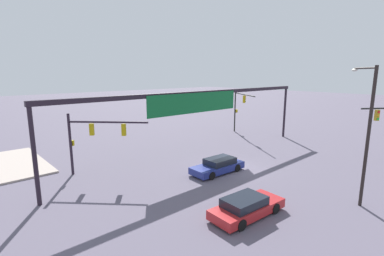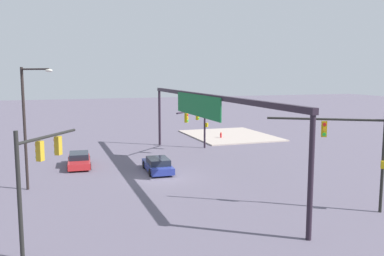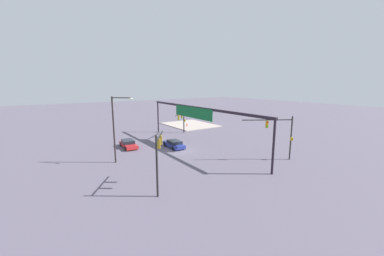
# 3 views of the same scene
# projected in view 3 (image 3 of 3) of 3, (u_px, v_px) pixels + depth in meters

# --- Properties ---
(ground_plane) EXTENTS (215.06, 215.06, 0.00)m
(ground_plane) POSITION_uv_depth(u_px,v_px,m) (179.00, 150.00, 37.61)
(ground_plane) COLOR #5B5464
(sidewalk_corner) EXTENTS (12.91, 10.20, 0.15)m
(sidewalk_corner) POSITION_uv_depth(u_px,v_px,m) (190.00, 125.00, 60.26)
(sidewalk_corner) COLOR #B0A095
(sidewalk_corner) RESTS_ON ground
(traffic_signal_near_corner) EXTENTS (3.97, 5.91, 6.00)m
(traffic_signal_near_corner) POSITION_uv_depth(u_px,v_px,m) (280.00, 130.00, 32.17)
(traffic_signal_near_corner) COLOR black
(traffic_signal_near_corner) RESTS_ON ground
(traffic_signal_opposite_side) EXTENTS (4.06, 2.79, 5.80)m
(traffic_signal_opposite_side) POSITION_uv_depth(u_px,v_px,m) (159.00, 151.00, 22.80)
(traffic_signal_opposite_side) COLOR black
(traffic_signal_opposite_side) RESTS_ON ground
(traffic_signal_cross_street) EXTENTS (4.67, 5.00, 5.07)m
(traffic_signal_cross_street) POSITION_uv_depth(u_px,v_px,m) (182.00, 118.00, 48.61)
(traffic_signal_cross_street) COLOR black
(traffic_signal_cross_street) RESTS_ON ground
(streetlamp_curved_arm) EXTENTS (2.31, 2.18, 8.68)m
(streetlamp_curved_arm) POSITION_uv_depth(u_px,v_px,m) (116.00, 125.00, 30.78)
(streetlamp_curved_arm) COLOR black
(streetlamp_curved_arm) RESTS_ON ground
(overhead_sign_gantry) EXTENTS (29.69, 0.43, 6.61)m
(overhead_sign_gantry) POSITION_uv_depth(u_px,v_px,m) (197.00, 112.00, 38.80)
(overhead_sign_gantry) COLOR black
(overhead_sign_gantry) RESTS_ON ground
(sedan_car_approaching) EXTENTS (4.84, 2.14, 1.21)m
(sedan_car_approaching) POSITION_uv_depth(u_px,v_px,m) (174.00, 144.00, 39.05)
(sedan_car_approaching) COLOR navy
(sedan_car_approaching) RESTS_ON ground
(sedan_car_waiting_far) EXTENTS (4.90, 2.21, 1.21)m
(sedan_car_waiting_far) POSITION_uv_depth(u_px,v_px,m) (128.00, 144.00, 39.10)
(sedan_car_waiting_far) COLOR #B22224
(sedan_car_waiting_far) RESTS_ON ground
(fire_hydrant_on_curb) EXTENTS (0.33, 0.22, 0.71)m
(fire_hydrant_on_curb) POSITION_uv_depth(u_px,v_px,m) (187.00, 125.00, 57.58)
(fire_hydrant_on_curb) COLOR red
(fire_hydrant_on_curb) RESTS_ON sidewalk_corner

